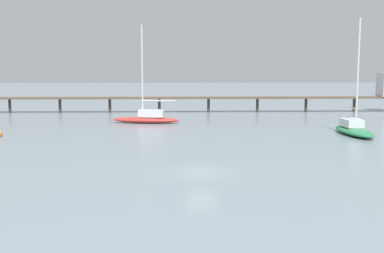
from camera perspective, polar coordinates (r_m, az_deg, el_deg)
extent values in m
plane|color=gray|center=(39.44, 1.14, -5.34)|extent=(400.00, 400.00, 0.00)
cube|color=brown|center=(88.82, -0.94, 3.35)|extent=(82.15, 3.49, 0.30)
cylinder|color=#38332D|center=(93.71, -20.37, 2.25)|extent=(0.50, 0.50, 2.50)
cylinder|color=#38332D|center=(91.29, -15.06, 2.33)|extent=(0.50, 0.50, 2.50)
cylinder|color=#38332D|center=(89.69, -9.51, 2.39)|extent=(0.50, 0.50, 2.50)
cylinder|color=#38332D|center=(88.96, -3.81, 2.44)|extent=(0.50, 0.50, 2.50)
cylinder|color=#38332D|center=(89.11, 1.93, 2.46)|extent=(0.50, 0.50, 2.50)
cylinder|color=#38332D|center=(90.15, 7.59, 2.45)|extent=(0.50, 0.50, 2.50)
cylinder|color=#38332D|center=(92.04, 13.07, 2.43)|extent=(0.50, 0.50, 2.50)
cylinder|color=#38332D|center=(94.74, 18.28, 2.38)|extent=(0.50, 0.50, 2.50)
ellipsoid|color=#287F4C|center=(63.45, 18.25, -0.52)|extent=(3.15, 9.75, 0.91)
cube|color=silver|center=(64.05, 18.02, 0.41)|extent=(2.10, 3.24, 0.98)
cylinder|color=silver|center=(62.50, 18.68, 5.83)|extent=(0.24, 0.24, 13.19)
cylinder|color=silver|center=(64.32, 17.92, 2.12)|extent=(0.29, 3.51, 0.19)
ellipsoid|color=red|center=(72.92, -5.34, 0.76)|extent=(10.21, 3.94, 0.90)
cube|color=silver|center=(72.65, -4.74, 1.52)|extent=(3.93, 2.21, 1.06)
cylinder|color=silver|center=(72.59, -5.80, 6.38)|extent=(0.24, 0.24, 13.39)
cylinder|color=silver|center=(72.27, -3.87, 2.99)|extent=(4.84, 1.01, 0.19)
sphere|color=orange|center=(63.15, -21.38, -0.82)|extent=(0.63, 0.63, 0.63)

